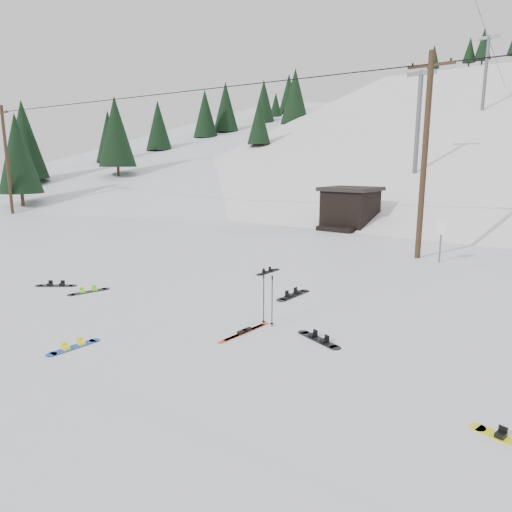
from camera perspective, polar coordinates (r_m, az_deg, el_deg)
The scene contains 18 objects.
ground at distance 12.05m, azimuth -13.44°, elevation -9.71°, with size 200.00×200.00×0.00m, color white.
ski_slope at distance 64.59m, azimuth 29.08°, elevation -4.56°, with size 60.00×75.00×45.00m, color white.
ridge_left at distance 72.54m, azimuth -1.03°, elevation -0.63°, with size 34.00×85.00×38.00m, color white.
treeline_left at distance 63.70m, azimuth -4.26°, elevation 7.65°, with size 20.00×64.00×10.00m, color black, non-canonical shape.
utility_pole at distance 21.98m, azimuth 20.33°, elevation 11.83°, with size 2.00×0.26×9.00m.
utility_pole_left at distance 44.66m, azimuth -28.70°, elevation 10.65°, with size 2.00×0.26×9.00m.
trail_sign at distance 21.47m, azimuth 22.13°, elevation 2.58°, with size 0.50×0.09×1.85m.
lift_hut at distance 31.23m, azimuth 11.66°, elevation 5.91°, with size 3.40×4.10×2.75m.
lift_tower_near at distance 39.22m, azimuth 19.65°, elevation 16.10°, with size 2.20×0.36×8.00m.
lift_tower_mid at distance 59.17m, azimuth 26.81°, elevation 20.16°, with size 2.20×0.36×8.00m.
hero_snowboard at distance 11.86m, azimuth -21.82°, elevation -10.49°, with size 0.27×1.35×0.09m.
hero_skis at distance 11.94m, azimuth -1.46°, elevation -9.46°, with size 0.17×1.87×0.10m.
ski_poles at distance 12.28m, azimuth 1.49°, elevation -5.47°, with size 0.38×0.10×1.39m.
board_scatter_a at distance 17.79m, azimuth -23.73°, elevation -3.37°, with size 1.24×1.01×0.10m.
board_scatter_b at distance 18.31m, azimuth 1.53°, elevation -1.98°, with size 0.28×1.43×0.10m.
board_scatter_c at distance 16.54m, azimuth -20.17°, elevation -4.17°, with size 0.52×1.41×0.10m.
board_scatter_d at distance 11.58m, azimuth 7.83°, elevation -10.27°, with size 1.40×0.65×0.10m.
board_scatter_f at distance 15.16m, azimuth 4.69°, elevation -4.87°, with size 0.33×1.69×0.12m.
Camera 1 is at (8.93, -6.86, 4.31)m, focal length 32.00 mm.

